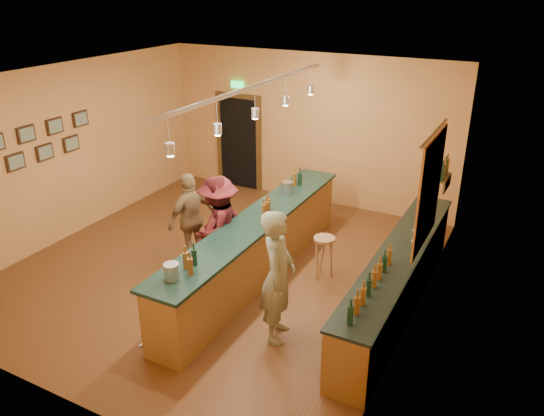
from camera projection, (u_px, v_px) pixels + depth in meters
The scene contains 18 objects.
floor at pixel (222, 266), 9.11m from camera, with size 7.00×7.00×0.00m, color brown.
ceiling at pixel (214, 78), 7.84m from camera, with size 6.50×7.00×0.02m, color silver.
wall_back at pixel (308, 129), 11.32m from camera, with size 6.50×0.02×3.20m, color tan.
wall_front at pixel (38, 281), 5.63m from camera, with size 6.50×0.02×3.20m, color tan.
wall_left at pixel (71, 151), 9.86m from camera, with size 0.02×7.00×3.20m, color tan.
wall_right at pixel (422, 218), 7.09m from camera, with size 0.02×7.00×3.20m, color tan.
doorway at pixel (239, 140), 12.21m from camera, with size 1.15×0.09×2.48m.
tapestry at pixel (430, 191), 7.32m from camera, with size 0.03×1.40×1.60m, color maroon.
bottle_shelf at pixel (445, 171), 8.64m from camera, with size 0.17×0.55×0.54m.
picture_grid at pixel (36, 143), 9.09m from camera, with size 0.06×2.20×0.70m, color #382111, non-canonical shape.
back_counter at pixel (397, 279), 7.80m from camera, with size 0.60×4.55×1.27m.
tasting_bar at pixel (257, 244), 8.57m from camera, with size 0.73×5.10×1.38m.
pendant_track at pixel (255, 97), 7.63m from camera, with size 0.11×4.60×0.50m.
bartender at pixel (278, 277), 6.98m from camera, with size 0.69×0.45×1.88m, color gray.
customer_a at pixel (216, 230), 8.43m from camera, with size 0.85×0.67×1.76m, color #59191E.
customer_b at pixel (191, 218), 9.00m from camera, with size 0.95×0.39×1.61m, color #997A51.
customer_c at pixel (219, 228), 8.50m from camera, with size 1.12×0.65×1.74m, color #59191E.
bar_stool at pixel (324, 246), 8.58m from camera, with size 0.35×0.35×0.72m.
Camera 1 is at (4.46, -6.65, 4.55)m, focal length 35.00 mm.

